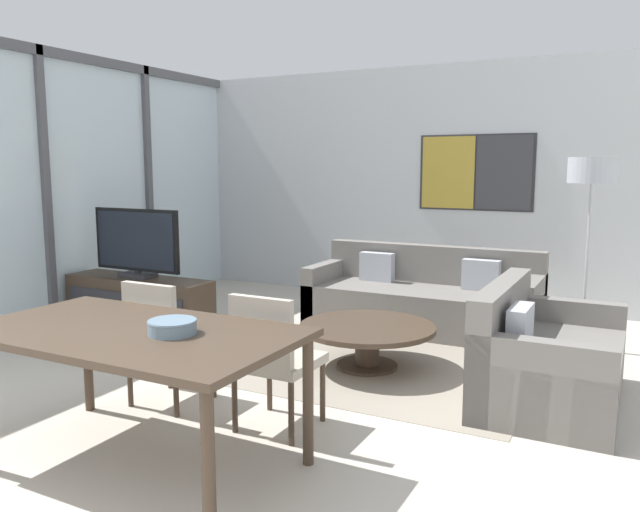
# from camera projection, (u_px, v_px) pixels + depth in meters

# --- Properties ---
(wall_back) EXTENTS (7.03, 0.09, 2.80)m
(wall_back) POSITION_uv_depth(u_px,v_px,m) (425.00, 185.00, 7.49)
(wall_back) COLOR silver
(wall_back) RESTS_ON ground_plane
(window_wall_left) EXTENTS (0.07, 5.89, 2.80)m
(window_wall_left) POSITION_uv_depth(u_px,v_px,m) (43.00, 175.00, 6.27)
(window_wall_left) COLOR silver
(window_wall_left) RESTS_ON ground_plane
(area_rug) EXTENTS (2.60, 1.80, 0.01)m
(area_rug) POSITION_uv_depth(u_px,v_px,m) (367.00, 367.00, 5.07)
(area_rug) COLOR gray
(area_rug) RESTS_ON ground_plane
(tv_console) EXTENTS (1.62, 0.44, 0.51)m
(tv_console) POSITION_uv_depth(u_px,v_px,m) (139.00, 302.00, 6.33)
(tv_console) COLOR #423326
(tv_console) RESTS_ON ground_plane
(television) EXTENTS (1.06, 0.20, 0.70)m
(television) POSITION_uv_depth(u_px,v_px,m) (137.00, 244.00, 6.25)
(television) COLOR #2D2D33
(television) RESTS_ON tv_console
(sofa_main) EXTENTS (2.27, 0.87, 0.81)m
(sofa_main) POSITION_uv_depth(u_px,v_px,m) (423.00, 301.00, 6.29)
(sofa_main) COLOR slate
(sofa_main) RESTS_ON ground_plane
(sofa_side) EXTENTS (0.87, 1.43, 0.81)m
(sofa_side) POSITION_uv_depth(u_px,v_px,m) (540.00, 362.00, 4.34)
(sofa_side) COLOR slate
(sofa_side) RESTS_ON ground_plane
(coffee_table) EXTENTS (1.10, 1.10, 0.35)m
(coffee_table) POSITION_uv_depth(u_px,v_px,m) (367.00, 335.00, 5.03)
(coffee_table) COLOR #423326
(coffee_table) RESTS_ON ground_plane
(dining_table) EXTENTS (1.79, 0.99, 0.76)m
(dining_table) POSITION_uv_depth(u_px,v_px,m) (132.00, 341.00, 3.33)
(dining_table) COLOR #423326
(dining_table) RESTS_ON ground_plane
(dining_chair_left) EXTENTS (0.46, 0.46, 0.87)m
(dining_chair_left) POSITION_uv_depth(u_px,v_px,m) (163.00, 335.00, 4.20)
(dining_chair_left) COLOR #B2A899
(dining_chair_left) RESTS_ON ground_plane
(dining_chair_centre) EXTENTS (0.46, 0.46, 0.87)m
(dining_chair_centre) POSITION_uv_depth(u_px,v_px,m) (273.00, 354.00, 3.79)
(dining_chair_centre) COLOR #B2A899
(dining_chair_centre) RESTS_ON ground_plane
(fruit_bowl) EXTENTS (0.25, 0.25, 0.07)m
(fruit_bowl) POSITION_uv_depth(u_px,v_px,m) (172.00, 326.00, 3.21)
(fruit_bowl) COLOR slate
(fruit_bowl) RESTS_ON dining_table
(floor_lamp) EXTENTS (0.41, 0.41, 1.70)m
(floor_lamp) POSITION_uv_depth(u_px,v_px,m) (592.00, 182.00, 5.37)
(floor_lamp) COLOR #2D2D33
(floor_lamp) RESTS_ON ground_plane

